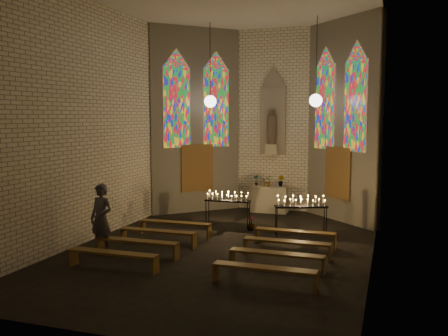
{
  "coord_description": "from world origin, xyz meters",
  "views": [
    {
      "loc": [
        4.38,
        -12.98,
        3.68
      ],
      "look_at": [
        -0.26,
        0.79,
        2.16
      ],
      "focal_mm": 40.0,
      "sensor_mm": 36.0,
      "label": 1
    }
  ],
  "objects_px": {
    "altar": "(269,199)",
    "votive_stand_right": "(301,204)",
    "aisle_flower_pot": "(251,223)",
    "visitor": "(101,219)",
    "votive_stand_left": "(228,198)"
  },
  "relations": [
    {
      "from": "altar",
      "to": "votive_stand_right",
      "type": "xyz_separation_m",
      "value": [
        1.82,
        -3.45,
        0.51
      ]
    },
    {
      "from": "aisle_flower_pot",
      "to": "visitor",
      "type": "height_order",
      "value": "visitor"
    },
    {
      "from": "votive_stand_left",
      "to": "aisle_flower_pot",
      "type": "bearing_deg",
      "value": -16.38
    },
    {
      "from": "visitor",
      "to": "altar",
      "type": "bearing_deg",
      "value": 77.22
    },
    {
      "from": "altar",
      "to": "aisle_flower_pot",
      "type": "relative_size",
      "value": 2.99
    },
    {
      "from": "aisle_flower_pot",
      "to": "votive_stand_left",
      "type": "height_order",
      "value": "votive_stand_left"
    },
    {
      "from": "votive_stand_right",
      "to": "votive_stand_left",
      "type": "bearing_deg",
      "value": 148.22
    },
    {
      "from": "altar",
      "to": "votive_stand_left",
      "type": "height_order",
      "value": "votive_stand_left"
    },
    {
      "from": "altar",
      "to": "aisle_flower_pot",
      "type": "xyz_separation_m",
      "value": [
        0.16,
        -3.16,
        -0.27
      ]
    },
    {
      "from": "aisle_flower_pot",
      "to": "votive_stand_right",
      "type": "bearing_deg",
      "value": -9.99
    },
    {
      "from": "votive_stand_left",
      "to": "visitor",
      "type": "xyz_separation_m",
      "value": [
        -2.21,
        -4.13,
        -0.02
      ]
    },
    {
      "from": "aisle_flower_pot",
      "to": "votive_stand_left",
      "type": "bearing_deg",
      "value": 164.8
    },
    {
      "from": "altar",
      "to": "visitor",
      "type": "distance_m",
      "value": 7.64
    },
    {
      "from": "votive_stand_right",
      "to": "visitor",
      "type": "distance_m",
      "value": 5.95
    },
    {
      "from": "altar",
      "to": "votive_stand_right",
      "type": "bearing_deg",
      "value": -62.2
    }
  ]
}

